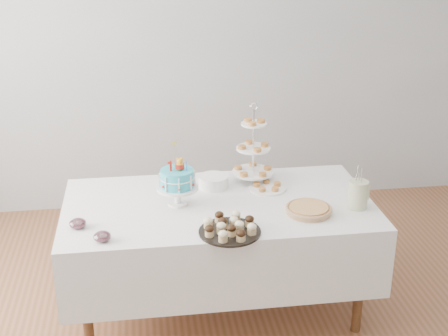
{
  "coord_description": "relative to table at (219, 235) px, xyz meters",
  "views": [
    {
      "loc": [
        -0.46,
        -3.18,
        2.43
      ],
      "look_at": [
        0.04,
        0.3,
        1.0
      ],
      "focal_mm": 50.0,
      "sensor_mm": 36.0,
      "label": 1
    }
  ],
  "objects": [
    {
      "name": "pie",
      "position": [
        0.52,
        -0.22,
        0.25
      ],
      "size": [
        0.28,
        0.28,
        0.04
      ],
      "color": "tan",
      "rests_on": "table"
    },
    {
      "name": "plate_stack",
      "position": [
        0.0,
        0.25,
        0.27
      ],
      "size": [
        0.2,
        0.2,
        0.08
      ],
      "color": "white",
      "rests_on": "table"
    },
    {
      "name": "jam_bowl_b",
      "position": [
        -0.84,
        -0.22,
        0.25
      ],
      "size": [
        0.1,
        0.1,
        0.06
      ],
      "color": "silver",
      "rests_on": "table"
    },
    {
      "name": "utensil_pitcher",
      "position": [
        0.83,
        -0.19,
        0.32
      ],
      "size": [
        0.13,
        0.12,
        0.27
      ],
      "rotation": [
        0.0,
        0.0,
        -0.25
      ],
      "color": "#EBE6CB",
      "rests_on": "table"
    },
    {
      "name": "cupcake_tray",
      "position": [
        0.01,
        -0.4,
        0.27
      ],
      "size": [
        0.35,
        0.35,
        0.08
      ],
      "color": "black",
      "rests_on": "table"
    },
    {
      "name": "walls",
      "position": [
        0.0,
        -0.3,
        0.81
      ],
      "size": [
        5.04,
        4.04,
        2.7
      ],
      "color": "#9C9EA1",
      "rests_on": "floor"
    },
    {
      "name": "floor",
      "position": [
        0.0,
        -0.3,
        -0.54
      ],
      "size": [
        5.0,
        5.0,
        0.0
      ],
      "primitive_type": "plane",
      "color": "brown",
      "rests_on": "ground"
    },
    {
      "name": "pastry_plate",
      "position": [
        0.35,
        0.16,
        0.24
      ],
      "size": [
        0.24,
        0.24,
        0.04
      ],
      "color": "white",
      "rests_on": "table"
    },
    {
      "name": "tiered_stand",
      "position": [
        0.28,
        0.32,
        0.45
      ],
      "size": [
        0.28,
        0.28,
        0.54
      ],
      "color": "silver",
      "rests_on": "table"
    },
    {
      "name": "jam_bowl_a",
      "position": [
        -0.7,
        -0.4,
        0.25
      ],
      "size": [
        0.1,
        0.1,
        0.06
      ],
      "color": "silver",
      "rests_on": "table"
    },
    {
      "name": "table",
      "position": [
        0.0,
        0.0,
        0.0
      ],
      "size": [
        1.92,
        1.02,
        0.77
      ],
      "color": "white",
      "rests_on": "floor"
    },
    {
      "name": "birthday_cake",
      "position": [
        -0.25,
        0.01,
        0.34
      ],
      "size": [
        0.26,
        0.26,
        0.4
      ],
      "rotation": [
        0.0,
        0.0,
        0.03
      ],
      "color": "white",
      "rests_on": "table"
    }
  ]
}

